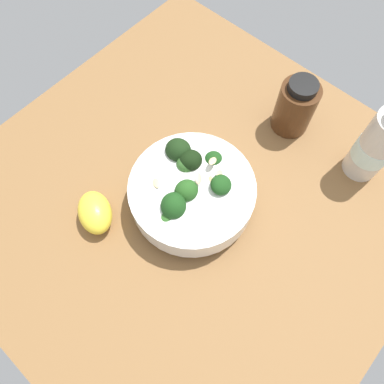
{
  "coord_description": "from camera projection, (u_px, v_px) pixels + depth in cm",
  "views": [
    {
      "loc": [
        17.1,
        -19.23,
        56.05
      ],
      "look_at": [
        0.83,
        -1.06,
        4.0
      ],
      "focal_mm": 35.11,
      "sensor_mm": 36.0,
      "label": 1
    }
  ],
  "objects": [
    {
      "name": "bottle_tall",
      "position": [
        377.0,
        145.0,
        0.58
      ],
      "size": [
        5.8,
        5.8,
        15.68
      ],
      "color": "beige",
      "rests_on": "ground_plane"
    },
    {
      "name": "bowl_of_broccoli",
      "position": [
        191.0,
        190.0,
        0.58
      ],
      "size": [
        19.29,
        19.29,
        9.15
      ],
      "color": "white",
      "rests_on": "ground_plane"
    },
    {
      "name": "lemon_wedge",
      "position": [
        95.0,
        213.0,
        0.58
      ],
      "size": [
        8.78,
        7.89,
        4.59
      ],
      "primitive_type": "ellipsoid",
      "rotation": [
        0.0,
        0.0,
        2.66
      ],
      "color": "yellow",
      "rests_on": "ground_plane"
    },
    {
      "name": "bottle_short",
      "position": [
        295.0,
        106.0,
        0.63
      ],
      "size": [
        6.59,
        6.59,
        10.56
      ],
      "color": "#472814",
      "rests_on": "ground_plane"
    },
    {
      "name": "ground_plane",
      "position": [
        193.0,
        199.0,
        0.63
      ],
      "size": [
        70.06,
        70.06,
        3.41
      ],
      "primitive_type": "cube",
      "color": "brown"
    }
  ]
}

